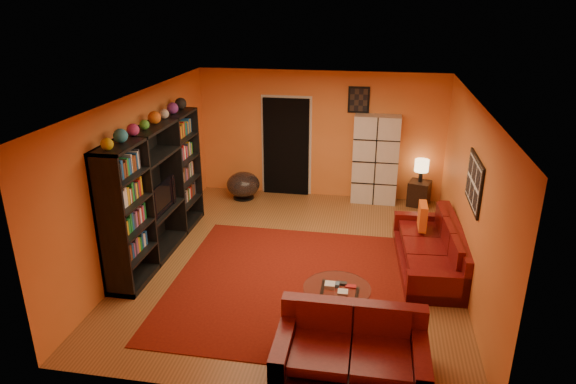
% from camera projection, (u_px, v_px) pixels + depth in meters
% --- Properties ---
extents(floor, '(6.00, 6.00, 0.00)m').
position_uv_depth(floor, '(297.00, 261.00, 8.19)').
color(floor, brown).
rests_on(floor, ground).
extents(ceiling, '(6.00, 6.00, 0.00)m').
position_uv_depth(ceiling, '(298.00, 99.00, 7.26)').
color(ceiling, white).
rests_on(ceiling, wall_back).
extents(wall_back, '(6.00, 0.00, 6.00)m').
position_uv_depth(wall_back, '(320.00, 135.00, 10.49)').
color(wall_back, orange).
rests_on(wall_back, floor).
extents(wall_front, '(6.00, 0.00, 6.00)m').
position_uv_depth(wall_front, '(249.00, 290.00, 4.97)').
color(wall_front, orange).
rests_on(wall_front, floor).
extents(wall_left, '(0.00, 6.00, 6.00)m').
position_uv_depth(wall_left, '(142.00, 175.00, 8.13)').
color(wall_left, orange).
rests_on(wall_left, floor).
extents(wall_right, '(0.00, 6.00, 6.00)m').
position_uv_depth(wall_right, '(470.00, 195.00, 7.32)').
color(wall_right, orange).
rests_on(wall_right, floor).
extents(rug, '(3.60, 3.60, 0.01)m').
position_uv_depth(rug, '(296.00, 284.00, 7.53)').
color(rug, '#561009').
rests_on(rug, floor).
extents(doorway, '(0.95, 0.10, 2.04)m').
position_uv_depth(doorway, '(286.00, 147.00, 10.66)').
color(doorway, black).
rests_on(doorway, floor).
extents(wall_art_right, '(0.03, 1.00, 0.70)m').
position_uv_depth(wall_art_right, '(474.00, 182.00, 6.94)').
color(wall_art_right, black).
rests_on(wall_art_right, wall_right).
extents(wall_art_back, '(0.42, 0.03, 0.52)m').
position_uv_depth(wall_art_back, '(359.00, 100.00, 10.08)').
color(wall_art_back, black).
rests_on(wall_art_back, wall_back).
extents(entertainment_unit, '(0.45, 3.00, 2.10)m').
position_uv_depth(entertainment_unit, '(157.00, 191.00, 8.19)').
color(entertainment_unit, black).
rests_on(entertainment_unit, floor).
extents(tv, '(0.87, 0.11, 0.50)m').
position_uv_depth(tv, '(158.00, 197.00, 8.15)').
color(tv, black).
rests_on(tv, entertainment_unit).
extents(sofa, '(1.05, 2.28, 0.85)m').
position_uv_depth(sofa, '(435.00, 251.00, 7.91)').
color(sofa, '#530B0C').
rests_on(sofa, rug).
extents(loveseat, '(1.67, 1.01, 0.85)m').
position_uv_depth(loveseat, '(351.00, 349.00, 5.71)').
color(loveseat, '#530B0C').
rests_on(loveseat, rug).
extents(throw_pillow, '(0.12, 0.42, 0.42)m').
position_uv_depth(throw_pillow, '(423.00, 216.00, 8.30)').
color(throw_pillow, orange).
rests_on(throw_pillow, sofa).
extents(coffee_table, '(0.87, 0.87, 0.44)m').
position_uv_depth(coffee_table, '(337.00, 291.00, 6.63)').
color(coffee_table, silver).
rests_on(coffee_table, floor).
extents(storage_cabinet, '(0.90, 0.41, 1.79)m').
position_uv_depth(storage_cabinet, '(375.00, 160.00, 10.26)').
color(storage_cabinet, silver).
rests_on(storage_cabinet, floor).
extents(bowl_chair, '(0.68, 0.68, 0.56)m').
position_uv_depth(bowl_chair, '(243.00, 185.00, 10.63)').
color(bowl_chair, black).
rests_on(bowl_chair, floor).
extents(side_table, '(0.50, 0.50, 0.50)m').
position_uv_depth(side_table, '(419.00, 193.00, 10.30)').
color(side_table, black).
rests_on(side_table, floor).
extents(table_lamp, '(0.28, 0.28, 0.46)m').
position_uv_depth(table_lamp, '(422.00, 166.00, 10.10)').
color(table_lamp, black).
rests_on(table_lamp, side_table).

